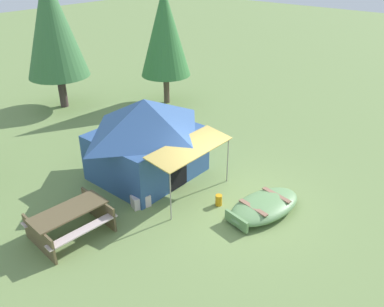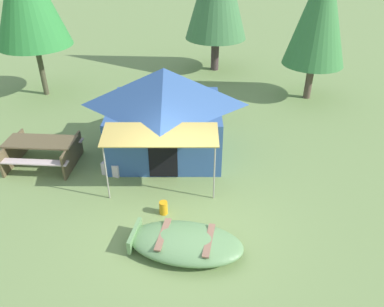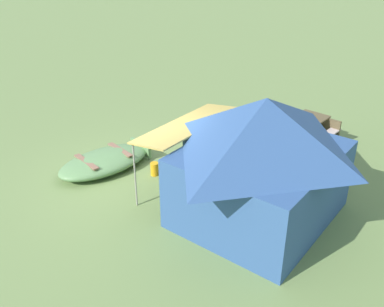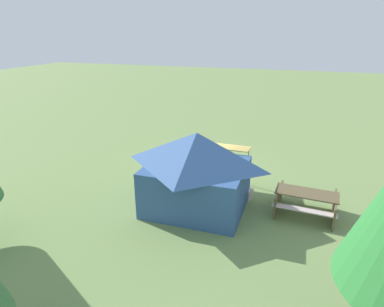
% 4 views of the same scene
% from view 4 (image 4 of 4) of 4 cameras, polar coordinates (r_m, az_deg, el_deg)
% --- Properties ---
extents(ground_plane, '(80.00, 80.00, 0.00)m').
position_cam_4_polar(ground_plane, '(13.96, 2.41, -3.11)').
color(ground_plane, olive).
extents(beached_rowboat, '(2.61, 1.69, 0.42)m').
position_cam_4_polar(beached_rowboat, '(14.85, 3.27, -0.74)').
color(beached_rowboat, '#618B54').
rests_on(beached_rowboat, ground_plane).
extents(canvas_cabin_tent, '(3.35, 3.77, 2.60)m').
position_cam_4_polar(canvas_cabin_tent, '(10.70, 0.82, -2.82)').
color(canvas_cabin_tent, '#31548B').
rests_on(canvas_cabin_tent, ground_plane).
extents(picnic_table, '(2.01, 1.63, 0.76)m').
position_cam_4_polar(picnic_table, '(11.27, 18.96, -7.60)').
color(picnic_table, brown).
rests_on(picnic_table, ground_plane).
extents(cooler_box, '(0.60, 0.49, 0.37)m').
position_cam_4_polar(cooler_box, '(11.91, 9.02, -6.74)').
color(cooler_box, silver).
rests_on(cooler_box, ground_plane).
extents(fuel_can, '(0.25, 0.25, 0.33)m').
position_cam_4_polar(fuel_can, '(13.68, 4.08, -2.91)').
color(fuel_can, orange).
rests_on(fuel_can, ground_plane).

